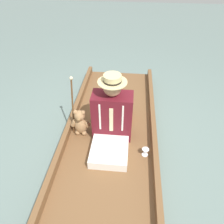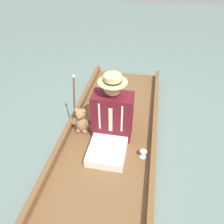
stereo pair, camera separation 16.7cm
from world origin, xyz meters
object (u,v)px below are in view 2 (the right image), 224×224
(wine_glass, at_px, (143,153))
(walking_cane, at_px, (74,99))
(seated_person, at_px, (112,119))
(teddy_bear, at_px, (81,121))

(wine_glass, relative_size, walking_cane, 0.13)
(seated_person, relative_size, walking_cane, 1.18)
(walking_cane, bearing_deg, seated_person, 162.37)
(wine_glass, distance_m, walking_cane, 1.06)
(teddy_bear, relative_size, walking_cane, 0.51)
(teddy_bear, bearing_deg, seated_person, 172.46)
(teddy_bear, relative_size, wine_glass, 3.88)
(wine_glass, height_order, walking_cane, walking_cane)
(seated_person, bearing_deg, walking_cane, -29.38)
(seated_person, xyz_separation_m, teddy_bear, (0.40, -0.05, -0.14))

